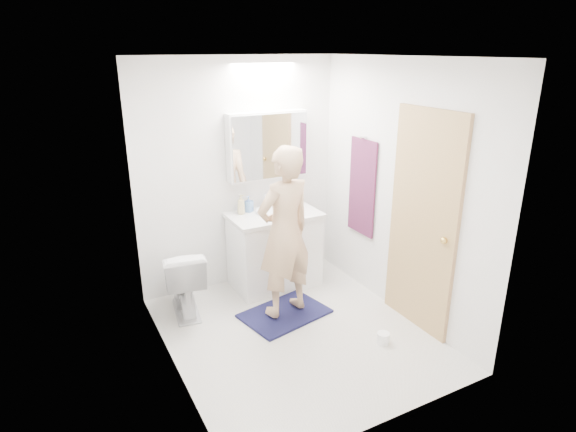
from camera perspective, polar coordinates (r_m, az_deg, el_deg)
floor at (r=4.50m, az=0.96°, el=-13.78°), size 2.50×2.50×0.00m
ceiling at (r=3.76m, az=1.18°, el=18.46°), size 2.50×2.50×0.00m
wall_back at (r=5.05m, az=-5.86°, el=4.85°), size 2.50×0.00×2.50m
wall_front at (r=3.02m, az=12.71°, el=-5.85°), size 2.50×0.00×2.50m
wall_left at (r=3.60m, az=-14.46°, el=-1.79°), size 0.00×2.50×2.50m
wall_right at (r=4.58m, az=13.19°, el=2.90°), size 0.00×2.50×2.50m
vanity_cabinet at (r=5.18m, az=-1.62°, el=-4.19°), size 0.90×0.55×0.78m
countertop at (r=5.03m, az=-1.66°, el=0.09°), size 0.95×0.58×0.04m
sink_basin at (r=5.04m, az=-1.82°, el=0.57°), size 0.36×0.36×0.03m
faucet at (r=5.18m, az=-2.76°, el=1.85°), size 0.02×0.02×0.16m
medicine_cabinet at (r=5.04m, az=-2.46°, el=8.39°), size 0.88×0.14×0.70m
mirror_panel at (r=4.97m, az=-2.07°, el=8.25°), size 0.84×0.01×0.66m
toilet at (r=4.77m, az=-12.38°, el=-7.46°), size 0.48×0.72×0.69m
bath_rug at (r=4.76m, az=-0.39°, el=-11.54°), size 0.90×0.70×0.02m
person at (r=4.39m, az=-0.42°, el=-2.00°), size 0.66×0.50×1.62m
door at (r=4.39m, az=15.75°, el=-0.82°), size 0.04×0.80×2.00m
door_knob at (r=4.18m, az=18.08°, el=-2.80°), size 0.06×0.06×0.06m
towel at (r=5.01m, az=8.82°, el=3.39°), size 0.02×0.42×1.00m
towel_hook at (r=4.88m, az=9.02°, el=9.25°), size 0.07×0.02×0.02m
soap_bottle_a at (r=5.00m, az=-5.62°, el=1.40°), size 0.11×0.11×0.21m
soap_bottle_b at (r=5.06m, az=-4.72°, el=1.45°), size 0.11×0.11×0.17m
toothbrush_cup at (r=5.24m, az=-0.13°, el=1.64°), size 0.11×0.11×0.08m
toilet_paper_roll at (r=4.42m, az=11.26°, el=-14.07°), size 0.11×0.11×0.10m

